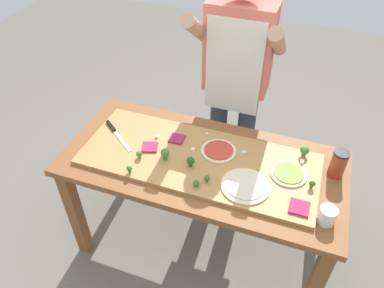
{
  "coord_description": "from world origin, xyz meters",
  "views": [
    {
      "loc": [
        0.44,
        -1.4,
        2.18
      ],
      "look_at": [
        -0.06,
        -0.02,
        0.9
      ],
      "focal_mm": 34.26,
      "sensor_mm": 36.0,
      "label": 1
    }
  ],
  "objects_px": {
    "broccoli_floret_center_left": "(139,154)",
    "sauce_jar": "(338,164)",
    "pizza_slice_near_right": "(150,147)",
    "broccoli_floret_back_mid": "(312,184)",
    "pizza_slice_far_left": "(177,139)",
    "cheese_crumble_b": "(157,137)",
    "broccoli_floret_back_right": "(191,161)",
    "cook_center": "(236,75)",
    "cheese_crumble_d": "(207,134)",
    "broccoli_floret_back_left": "(129,168)",
    "cheese_crumble_c": "(302,162)",
    "flour_cup": "(327,216)",
    "pizza_whole_pesto_green": "(289,174)",
    "broccoli_floret_front_mid": "(165,153)",
    "broccoli_floret_center_right": "(207,178)",
    "cheese_crumble_e": "(193,150)",
    "cheese_crumble_a": "(244,153)",
    "pizza_whole_tomato_red": "(219,151)",
    "prep_table": "(202,175)",
    "chefs_knife": "(115,131)",
    "broccoli_floret_front_right": "(196,183)",
    "pizza_whole_cheese_artichoke": "(245,186)",
    "broccoli_floret_front_left": "(305,150)",
    "pizza_slice_near_left": "(299,208)"
  },
  "relations": [
    {
      "from": "chefs_knife",
      "to": "pizza_whole_tomato_red",
      "type": "height_order",
      "value": "same"
    },
    {
      "from": "cheese_crumble_e",
      "to": "cheese_crumble_a",
      "type": "bearing_deg",
      "value": 14.69
    },
    {
      "from": "cheese_crumble_b",
      "to": "cook_center",
      "type": "distance_m",
      "value": 0.65
    },
    {
      "from": "pizza_slice_near_left",
      "to": "cheese_crumble_e",
      "type": "relative_size",
      "value": 4.91
    },
    {
      "from": "flour_cup",
      "to": "sauce_jar",
      "type": "relative_size",
      "value": 0.54
    },
    {
      "from": "broccoli_floret_front_right",
      "to": "cheese_crumble_b",
      "type": "bearing_deg",
      "value": 140.49
    },
    {
      "from": "cheese_crumble_d",
      "to": "sauce_jar",
      "type": "distance_m",
      "value": 0.74
    },
    {
      "from": "pizza_slice_near_right",
      "to": "broccoli_floret_back_mid",
      "type": "relative_size",
      "value": 1.84
    },
    {
      "from": "broccoli_floret_back_left",
      "to": "broccoli_floret_front_right",
      "type": "bearing_deg",
      "value": 3.88
    },
    {
      "from": "broccoli_floret_center_right",
      "to": "cheese_crumble_c",
      "type": "distance_m",
      "value": 0.53
    },
    {
      "from": "broccoli_floret_center_left",
      "to": "cheese_crumble_b",
      "type": "distance_m",
      "value": 0.19
    },
    {
      "from": "broccoli_floret_center_left",
      "to": "sauce_jar",
      "type": "bearing_deg",
      "value": 13.86
    },
    {
      "from": "pizza_slice_far_left",
      "to": "cheese_crumble_e",
      "type": "height_order",
      "value": "cheese_crumble_e"
    },
    {
      "from": "pizza_slice_far_left",
      "to": "cheese_crumble_b",
      "type": "height_order",
      "value": "cheese_crumble_b"
    },
    {
      "from": "pizza_whole_cheese_artichoke",
      "to": "cook_center",
      "type": "xyz_separation_m",
      "value": [
        -0.25,
        0.73,
        0.19
      ]
    },
    {
      "from": "broccoli_floret_back_right",
      "to": "cheese_crumble_b",
      "type": "relative_size",
      "value": 3.8
    },
    {
      "from": "pizza_whole_cheese_artichoke",
      "to": "pizza_whole_pesto_green",
      "type": "xyz_separation_m",
      "value": [
        0.19,
        0.16,
        0.0
      ]
    },
    {
      "from": "chefs_knife",
      "to": "broccoli_floret_front_right",
      "type": "relative_size",
      "value": 6.47
    },
    {
      "from": "broccoli_floret_back_right",
      "to": "cheese_crumble_d",
      "type": "distance_m",
      "value": 0.28
    },
    {
      "from": "pizza_whole_cheese_artichoke",
      "to": "broccoli_floret_front_left",
      "type": "xyz_separation_m",
      "value": [
        0.25,
        0.34,
        0.03
      ]
    },
    {
      "from": "chefs_knife",
      "to": "pizza_slice_near_left",
      "type": "relative_size",
      "value": 2.85
    },
    {
      "from": "pizza_slice_near_right",
      "to": "pizza_slice_far_left",
      "type": "bearing_deg",
      "value": 45.36
    },
    {
      "from": "pizza_slice_near_right",
      "to": "broccoli_floret_center_right",
      "type": "relative_size",
      "value": 2.16
    },
    {
      "from": "pizza_whole_pesto_green",
      "to": "cheese_crumble_b",
      "type": "bearing_deg",
      "value": 176.84
    },
    {
      "from": "broccoli_floret_front_left",
      "to": "chefs_knife",
      "type": "bearing_deg",
      "value": -170.92
    },
    {
      "from": "prep_table",
      "to": "broccoli_floret_front_left",
      "type": "height_order",
      "value": "broccoli_floret_front_left"
    },
    {
      "from": "broccoli_floret_back_right",
      "to": "cook_center",
      "type": "distance_m",
      "value": 0.7
    },
    {
      "from": "pizza_slice_near_left",
      "to": "broccoli_floret_center_right",
      "type": "xyz_separation_m",
      "value": [
        -0.47,
        0.02,
        0.02
      ]
    },
    {
      "from": "broccoli_floret_center_right",
      "to": "cook_center",
      "type": "xyz_separation_m",
      "value": [
        -0.06,
        0.76,
        0.17
      ]
    },
    {
      "from": "broccoli_floret_front_right",
      "to": "cheese_crumble_b",
      "type": "distance_m",
      "value": 0.44
    },
    {
      "from": "broccoli_floret_back_left",
      "to": "cheese_crumble_d",
      "type": "height_order",
      "value": "broccoli_floret_back_left"
    },
    {
      "from": "cheese_crumble_d",
      "to": "flour_cup",
      "type": "height_order",
      "value": "flour_cup"
    },
    {
      "from": "broccoli_floret_back_left",
      "to": "sauce_jar",
      "type": "height_order",
      "value": "sauce_jar"
    },
    {
      "from": "pizza_slice_near_right",
      "to": "broccoli_floret_back_mid",
      "type": "xyz_separation_m",
      "value": [
        0.89,
        -0.0,
        0.02
      ]
    },
    {
      "from": "cheese_crumble_c",
      "to": "prep_table",
      "type": "bearing_deg",
      "value": -165.07
    },
    {
      "from": "broccoli_floret_center_right",
      "to": "cheese_crumble_d",
      "type": "distance_m",
      "value": 0.37
    },
    {
      "from": "pizza_whole_tomato_red",
      "to": "cheese_crumble_d",
      "type": "relative_size",
      "value": 14.17
    },
    {
      "from": "pizza_whole_pesto_green",
      "to": "broccoli_floret_front_mid",
      "type": "height_order",
      "value": "broccoli_floret_front_mid"
    },
    {
      "from": "pizza_whole_pesto_green",
      "to": "broccoli_floret_back_right",
      "type": "xyz_separation_m",
      "value": [
        -0.5,
        -0.11,
        0.03
      ]
    },
    {
      "from": "broccoli_floret_center_left",
      "to": "cook_center",
      "type": "relative_size",
      "value": 0.03
    },
    {
      "from": "pizza_slice_far_left",
      "to": "broccoli_floret_center_left",
      "type": "bearing_deg",
      "value": -122.86
    },
    {
      "from": "chefs_knife",
      "to": "pizza_whole_tomato_red",
      "type": "relative_size",
      "value": 1.35
    },
    {
      "from": "cheese_crumble_b",
      "to": "cook_center",
      "type": "relative_size",
      "value": 0.01
    },
    {
      "from": "cook_center",
      "to": "cheese_crumble_c",
      "type": "bearing_deg",
      "value": -42.5
    },
    {
      "from": "cheese_crumble_a",
      "to": "prep_table",
      "type": "bearing_deg",
      "value": -153.66
    },
    {
      "from": "broccoli_floret_back_right",
      "to": "cook_center",
      "type": "height_order",
      "value": "cook_center"
    },
    {
      "from": "broccoli_floret_front_mid",
      "to": "cheese_crumble_b",
      "type": "relative_size",
      "value": 4.4
    },
    {
      "from": "pizza_whole_cheese_artichoke",
      "to": "pizza_slice_near_right",
      "type": "xyz_separation_m",
      "value": [
        -0.58,
        0.11,
        -0.0
      ]
    },
    {
      "from": "pizza_whole_tomato_red",
      "to": "broccoli_floret_front_left",
      "type": "relative_size",
      "value": 3.07
    },
    {
      "from": "sauce_jar",
      "to": "cheese_crumble_a",
      "type": "bearing_deg",
      "value": -176.37
    }
  ]
}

